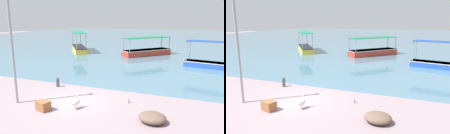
# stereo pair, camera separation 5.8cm
# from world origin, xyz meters

# --- Properties ---
(ground) EXTENTS (120.00, 120.00, 0.00)m
(ground) POSITION_xyz_m (0.00, 0.00, 0.00)
(ground) COLOR gray
(harbor_water) EXTENTS (110.00, 90.00, 0.00)m
(harbor_water) POSITION_xyz_m (0.00, 48.00, 0.00)
(harbor_water) COLOR slate
(harbor_water) RESTS_ON ground
(fishing_boat_far_left) EXTENTS (6.46, 2.77, 2.72)m
(fishing_boat_far_left) POSITION_xyz_m (8.85, 13.17, 0.51)
(fishing_boat_far_left) COLOR #2754B4
(fishing_boat_far_left) RESTS_ON harbor_water
(fishing_boat_far_right) EXTENTS (6.13, 6.52, 2.45)m
(fishing_boat_far_right) POSITION_xyz_m (0.43, 18.71, 0.55)
(fishing_boat_far_right) COLOR #BC3928
(fishing_boat_far_right) RESTS_ON harbor_water
(fishing_boat_near_left) EXTENTS (5.38, 6.55, 2.94)m
(fishing_boat_near_left) POSITION_xyz_m (-10.06, 18.51, 0.58)
(fishing_boat_near_left) COLOR gold
(fishing_boat_near_left) RESTS_ON harbor_water
(pelican) EXTENTS (0.40, 0.80, 0.80)m
(pelican) POSITION_xyz_m (0.75, -0.80, 0.38)
(pelican) COLOR #E0997A
(pelican) RESTS_ON ground
(lamp_post) EXTENTS (0.28, 0.28, 6.45)m
(lamp_post) POSITION_xyz_m (-3.00, -1.32, 3.59)
(lamp_post) COLOR gray
(lamp_post) RESTS_ON ground
(mooring_bollard) EXTENTS (0.24, 0.24, 0.70)m
(mooring_bollard) POSITION_xyz_m (-2.60, 2.25, 0.38)
(mooring_bollard) COLOR #47474C
(mooring_bollard) RESTS_ON ground
(net_pile) EXTENTS (1.35, 1.15, 0.52)m
(net_pile) POSITION_xyz_m (5.07, -0.94, 0.26)
(net_pile) COLOR brown
(net_pile) RESTS_ON ground
(cargo_crate) EXTENTS (0.84, 0.72, 0.52)m
(cargo_crate) POSITION_xyz_m (-0.82, -1.66, 0.26)
(cargo_crate) COLOR #985D37
(cargo_crate) RESTS_ON ground
(glass_bottle) EXTENTS (0.07, 0.07, 0.27)m
(glass_bottle) POSITION_xyz_m (3.28, 1.06, 0.11)
(glass_bottle) COLOR #3F7F4C
(glass_bottle) RESTS_ON ground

